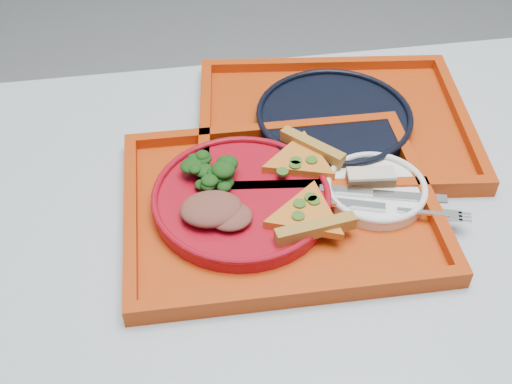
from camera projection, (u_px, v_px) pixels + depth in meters
table at (404, 225)px, 1.03m from camera, size 1.60×0.80×0.75m
tray_main at (279, 208)px, 0.95m from camera, size 0.46×0.36×0.01m
tray_far at (333, 126)px, 1.09m from camera, size 0.49×0.40×0.01m
dinner_plate at (241, 200)px, 0.94m from camera, size 0.26×0.26×0.02m
side_plate at (375, 191)px, 0.95m from camera, size 0.15×0.15×0.01m
navy_plate at (334, 119)px, 1.08m from camera, size 0.26×0.26×0.02m
pizza_slice_a at (307, 212)px, 0.89m from camera, size 0.13×0.14×0.02m
pizza_slice_b at (300, 157)px, 0.98m from camera, size 0.17×0.17×0.02m
salad_heap at (215, 170)px, 0.94m from camera, size 0.08×0.07×0.04m
meat_portion at (211, 209)px, 0.89m from camera, size 0.09×0.07×0.03m
dessert_bar at (371, 177)px, 0.95m from camera, size 0.07×0.04×0.02m
knife at (383, 194)px, 0.93m from camera, size 0.18×0.06×0.01m
fork at (396, 209)px, 0.91m from camera, size 0.18×0.08×0.01m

